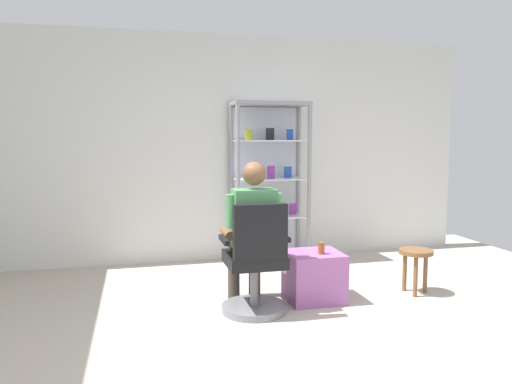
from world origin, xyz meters
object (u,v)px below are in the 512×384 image
(storage_crate, at_px, (314,276))
(seated_shopkeeper, at_px, (251,228))
(wooden_stool, at_px, (416,259))
(office_chair, at_px, (256,268))
(tea_glass, at_px, (321,248))
(display_cabinet_main, at_px, (268,182))

(storage_crate, bearing_deg, seated_shopkeeper, -175.06)
(wooden_stool, bearing_deg, office_chair, -174.02)
(tea_glass, bearing_deg, storage_crate, 119.61)
(tea_glass, relative_size, wooden_stool, 0.25)
(office_chair, height_order, storage_crate, office_chair)
(tea_glass, height_order, wooden_stool, tea_glass)
(display_cabinet_main, xyz_separation_m, wooden_stool, (1.04, -1.57, -0.62))
(office_chair, bearing_deg, display_cabinet_main, 71.58)
(wooden_stool, bearing_deg, seated_shopkeeper, -179.80)
(storage_crate, xyz_separation_m, tea_glass, (0.04, -0.07, 0.28))
(display_cabinet_main, relative_size, office_chair, 1.98)
(wooden_stool, bearing_deg, tea_glass, -178.63)
(wooden_stool, bearing_deg, display_cabinet_main, 123.45)
(seated_shopkeeper, xyz_separation_m, storage_crate, (0.60, 0.05, -0.49))
(display_cabinet_main, bearing_deg, seated_shopkeeper, -110.19)
(office_chair, relative_size, tea_glass, 8.89)
(display_cabinet_main, bearing_deg, tea_glass, -87.69)
(storage_crate, relative_size, wooden_stool, 1.15)
(storage_crate, bearing_deg, display_cabinet_main, 90.92)
(display_cabinet_main, xyz_separation_m, seated_shopkeeper, (-0.58, -1.57, -0.25))
(display_cabinet_main, height_order, storage_crate, display_cabinet_main)
(display_cabinet_main, height_order, wooden_stool, display_cabinet_main)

